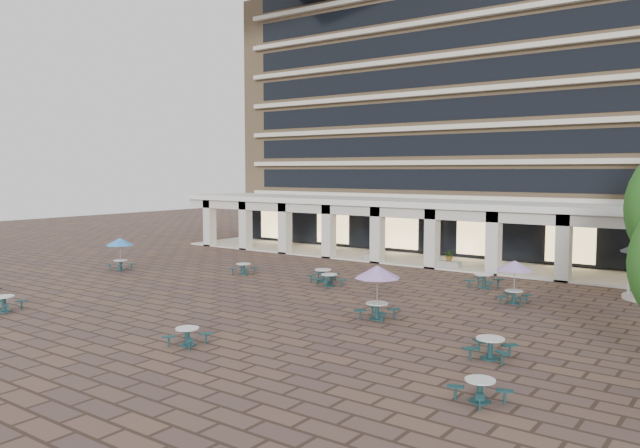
# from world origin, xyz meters

# --- Properties ---
(ground) EXTENTS (120.00, 120.00, 0.00)m
(ground) POSITION_xyz_m (0.00, 0.00, 0.00)
(ground) COLOR brown
(ground) RESTS_ON ground
(apartment_building) EXTENTS (40.00, 15.50, 25.20)m
(apartment_building) POSITION_xyz_m (0.00, 25.47, 12.60)
(apartment_building) COLOR #967955
(apartment_building) RESTS_ON ground
(retail_arcade) EXTENTS (42.00, 6.60, 4.40)m
(retail_arcade) POSITION_xyz_m (0.00, 14.80, 3.00)
(retail_arcade) COLOR white
(retail_arcade) RESTS_ON ground
(picnic_table_1) EXTENTS (1.96, 1.96, 0.72)m
(picnic_table_1) POSITION_xyz_m (-8.12, -11.00, 0.43)
(picnic_table_1) COLOR #123538
(picnic_table_1) RESTS_ON ground
(picnic_table_2) EXTENTS (1.64, 1.64, 0.66)m
(picnic_table_2) POSITION_xyz_m (3.00, -9.77, 0.40)
(picnic_table_2) COLOR #123538
(picnic_table_2) RESTS_ON ground
(picnic_table_3) EXTENTS (1.78, 1.78, 0.65)m
(picnic_table_3) POSITION_xyz_m (14.00, -8.77, 0.39)
(picnic_table_3) COLOR #123538
(picnic_table_3) RESTS_ON ground
(picnic_table_4) EXTENTS (1.82, 1.82, 2.10)m
(picnic_table_4) POSITION_xyz_m (-14.00, -0.36, 1.78)
(picnic_table_4) COLOR #123538
(picnic_table_4) RESTS_ON ground
(picnic_table_6) EXTENTS (2.05, 2.05, 2.37)m
(picnic_table_6) POSITION_xyz_m (6.60, -2.09, 2.01)
(picnic_table_6) COLOR #123538
(picnic_table_6) RESTS_ON ground
(picnic_table_7) EXTENTS (1.77, 1.77, 0.74)m
(picnic_table_7) POSITION_xyz_m (12.73, -4.70, 0.44)
(picnic_table_7) COLOR #123538
(picnic_table_7) RESTS_ON ground
(picnic_table_9) EXTENTS (1.71, 1.71, 0.68)m
(picnic_table_9) POSITION_xyz_m (-6.32, 3.15, 0.41)
(picnic_table_9) COLOR #123538
(picnic_table_9) RESTS_ON ground
(picnic_table_10) EXTENTS (1.89, 1.89, 0.74)m
(picnic_table_10) POSITION_xyz_m (-0.75, 4.00, 0.44)
(picnic_table_10) COLOR #123538
(picnic_table_10) RESTS_ON ground
(picnic_table_11) EXTENTS (1.83, 1.83, 2.11)m
(picnic_table_11) POSITION_xyz_m (10.32, 4.67, 1.80)
(picnic_table_11) COLOR #123538
(picnic_table_11) RESTS_ON ground
(picnic_table_12) EXTENTS (1.88, 1.88, 0.69)m
(picnic_table_12) POSITION_xyz_m (0.37, 3.05, 0.41)
(picnic_table_12) COLOR #123538
(picnic_table_12) RESTS_ON ground
(picnic_table_13) EXTENTS (1.85, 1.85, 0.80)m
(picnic_table_13) POSITION_xyz_m (7.60, 7.68, 0.48)
(picnic_table_13) COLOR #123538
(picnic_table_13) RESTS_ON ground
(planter_left) EXTENTS (1.50, 0.67, 1.24)m
(planter_left) POSITION_xyz_m (-2.64, 12.90, 0.49)
(planter_left) COLOR gray
(planter_left) RESTS_ON ground
(planter_right) EXTENTS (1.50, 0.82, 1.26)m
(planter_right) POSITION_xyz_m (3.16, 12.90, 0.51)
(planter_right) COLOR gray
(planter_right) RESTS_ON ground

